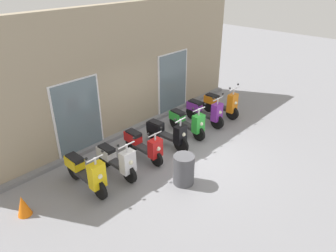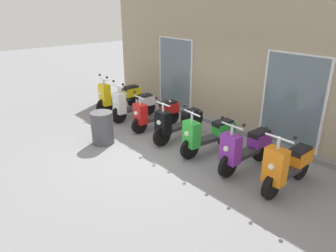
{
  "view_description": "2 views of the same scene",
  "coord_description": "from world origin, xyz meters",
  "px_view_note": "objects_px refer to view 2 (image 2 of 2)",
  "views": [
    {
      "loc": [
        -6.33,
        -5.02,
        5.14
      ],
      "look_at": [
        -0.24,
        0.6,
        0.86
      ],
      "focal_mm": 33.84,
      "sensor_mm": 36.0,
      "label": 1
    },
    {
      "loc": [
        5.48,
        -4.18,
        3.34
      ],
      "look_at": [
        0.06,
        0.39,
        0.52
      ],
      "focal_mm": 33.52,
      "sensor_mm": 36.0,
      "label": 2
    }
  ],
  "objects_px": {
    "scooter_orange": "(287,166)",
    "scooter_yellow": "(119,96)",
    "scooter_red": "(156,113)",
    "scooter_white": "(133,104)",
    "scooter_purple": "(245,147)",
    "scooter_green": "(208,134)",
    "trash_bin": "(102,128)",
    "traffic_cone": "(103,92)",
    "scooter_black": "(178,122)"
  },
  "relations": [
    {
      "from": "trash_bin",
      "to": "traffic_cone",
      "type": "distance_m",
      "value": 3.88
    },
    {
      "from": "scooter_orange",
      "to": "scooter_yellow",
      "type": "bearing_deg",
      "value": 179.87
    },
    {
      "from": "scooter_purple",
      "to": "trash_bin",
      "type": "relative_size",
      "value": 2.0
    },
    {
      "from": "scooter_white",
      "to": "scooter_purple",
      "type": "xyz_separation_m",
      "value": [
        4.05,
        0.09,
        0.02
      ]
    },
    {
      "from": "scooter_white",
      "to": "scooter_green",
      "type": "height_order",
      "value": "scooter_white"
    },
    {
      "from": "scooter_purple",
      "to": "trash_bin",
      "type": "distance_m",
      "value": 3.52
    },
    {
      "from": "scooter_green",
      "to": "traffic_cone",
      "type": "height_order",
      "value": "scooter_green"
    },
    {
      "from": "scooter_orange",
      "to": "traffic_cone",
      "type": "relative_size",
      "value": 2.95
    },
    {
      "from": "scooter_green",
      "to": "traffic_cone",
      "type": "relative_size",
      "value": 3.1
    },
    {
      "from": "scooter_red",
      "to": "scooter_purple",
      "type": "height_order",
      "value": "scooter_purple"
    },
    {
      "from": "scooter_green",
      "to": "trash_bin",
      "type": "xyz_separation_m",
      "value": [
        -2.08,
        -1.61,
        -0.07
      ]
    },
    {
      "from": "scooter_white",
      "to": "scooter_purple",
      "type": "bearing_deg",
      "value": 1.3
    },
    {
      "from": "scooter_white",
      "to": "scooter_green",
      "type": "xyz_separation_m",
      "value": [
        3.02,
        0.06,
        0.0
      ]
    },
    {
      "from": "scooter_red",
      "to": "trash_bin",
      "type": "bearing_deg",
      "value": -93.61
    },
    {
      "from": "scooter_white",
      "to": "scooter_black",
      "type": "relative_size",
      "value": 0.92
    },
    {
      "from": "scooter_green",
      "to": "scooter_white",
      "type": "bearing_deg",
      "value": -178.86
    },
    {
      "from": "scooter_red",
      "to": "trash_bin",
      "type": "height_order",
      "value": "scooter_red"
    },
    {
      "from": "scooter_green",
      "to": "traffic_cone",
      "type": "xyz_separation_m",
      "value": [
        -5.46,
        0.28,
        -0.22
      ]
    },
    {
      "from": "scooter_white",
      "to": "scooter_red",
      "type": "xyz_separation_m",
      "value": [
        1.04,
        0.07,
        -0.01
      ]
    },
    {
      "from": "scooter_white",
      "to": "scooter_purple",
      "type": "relative_size",
      "value": 0.95
    },
    {
      "from": "scooter_yellow",
      "to": "traffic_cone",
      "type": "bearing_deg",
      "value": 169.93
    },
    {
      "from": "scooter_orange",
      "to": "trash_bin",
      "type": "height_order",
      "value": "scooter_orange"
    },
    {
      "from": "scooter_green",
      "to": "traffic_cone",
      "type": "distance_m",
      "value": 5.47
    },
    {
      "from": "traffic_cone",
      "to": "scooter_purple",
      "type": "bearing_deg",
      "value": -2.23
    },
    {
      "from": "scooter_orange",
      "to": "trash_bin",
      "type": "relative_size",
      "value": 1.87
    },
    {
      "from": "scooter_red",
      "to": "scooter_black",
      "type": "xyz_separation_m",
      "value": [
        0.97,
        -0.03,
        0.02
      ]
    },
    {
      "from": "scooter_purple",
      "to": "traffic_cone",
      "type": "bearing_deg",
      "value": 177.77
    },
    {
      "from": "scooter_red",
      "to": "scooter_orange",
      "type": "xyz_separation_m",
      "value": [
        3.99,
        -0.01,
        0.02
      ]
    },
    {
      "from": "scooter_orange",
      "to": "trash_bin",
      "type": "bearing_deg",
      "value": -158.5
    },
    {
      "from": "scooter_white",
      "to": "trash_bin",
      "type": "height_order",
      "value": "scooter_white"
    },
    {
      "from": "traffic_cone",
      "to": "scooter_white",
      "type": "bearing_deg",
      "value": -8.03
    },
    {
      "from": "scooter_red",
      "to": "trash_bin",
      "type": "distance_m",
      "value": 1.62
    },
    {
      "from": "scooter_white",
      "to": "scooter_black",
      "type": "distance_m",
      "value": 2.01
    },
    {
      "from": "trash_bin",
      "to": "scooter_yellow",
      "type": "bearing_deg",
      "value": 138.69
    },
    {
      "from": "scooter_orange",
      "to": "scooter_white",
      "type": "bearing_deg",
      "value": -179.33
    },
    {
      "from": "scooter_green",
      "to": "trash_bin",
      "type": "height_order",
      "value": "scooter_green"
    },
    {
      "from": "scooter_red",
      "to": "scooter_orange",
      "type": "bearing_deg",
      "value": -0.09
    },
    {
      "from": "scooter_black",
      "to": "traffic_cone",
      "type": "xyz_separation_m",
      "value": [
        -4.45,
        0.31,
        -0.22
      ]
    },
    {
      "from": "scooter_white",
      "to": "scooter_purple",
      "type": "height_order",
      "value": "scooter_white"
    },
    {
      "from": "traffic_cone",
      "to": "trash_bin",
      "type": "bearing_deg",
      "value": -29.32
    },
    {
      "from": "scooter_yellow",
      "to": "scooter_orange",
      "type": "xyz_separation_m",
      "value": [
        5.94,
        -0.01,
        -0.03
      ]
    },
    {
      "from": "scooter_black",
      "to": "scooter_purple",
      "type": "xyz_separation_m",
      "value": [
        2.04,
        0.06,
        0.02
      ]
    },
    {
      "from": "scooter_black",
      "to": "scooter_green",
      "type": "height_order",
      "value": "scooter_green"
    },
    {
      "from": "scooter_orange",
      "to": "scooter_black",
      "type": "bearing_deg",
      "value": -179.49
    },
    {
      "from": "scooter_black",
      "to": "scooter_green",
      "type": "xyz_separation_m",
      "value": [
        1.01,
        0.03,
        -0.0
      ]
    },
    {
      "from": "scooter_green",
      "to": "scooter_purple",
      "type": "relative_size",
      "value": 0.99
    },
    {
      "from": "scooter_red",
      "to": "scooter_black",
      "type": "relative_size",
      "value": 0.94
    },
    {
      "from": "scooter_red",
      "to": "scooter_black",
      "type": "height_order",
      "value": "scooter_black"
    },
    {
      "from": "trash_bin",
      "to": "traffic_cone",
      "type": "xyz_separation_m",
      "value": [
        -3.38,
        1.9,
        -0.15
      ]
    },
    {
      "from": "scooter_black",
      "to": "scooter_orange",
      "type": "relative_size",
      "value": 1.1
    }
  ]
}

